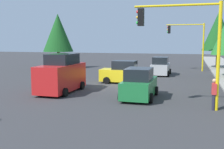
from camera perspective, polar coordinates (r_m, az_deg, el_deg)
ground_plane at (r=22.51m, az=0.13°, el=-2.46°), size 120.00×120.00×0.00m
traffic_signal_near_left at (r=15.36m, az=14.73°, el=8.11°), size 0.36×4.59×5.74m
traffic_signal_far_left at (r=35.35m, az=15.61°, el=7.42°), size 0.36×4.59×5.84m
tree_opposite_side at (r=37.50m, az=-11.17°, el=8.49°), size 3.98×3.98×7.27m
tree_roadside_far at (r=39.51m, az=21.26°, el=8.43°), size 4.18×4.18×7.64m
delivery_van_red at (r=20.15m, az=-10.47°, el=-0.00°), size 4.80×2.22×2.77m
car_yellow at (r=24.20m, az=2.31°, el=0.34°), size 2.05×3.85×1.98m
car_silver at (r=30.31m, az=10.06°, el=1.58°), size 3.98×2.09×1.98m
car_green at (r=17.80m, az=5.69°, el=-2.08°), size 4.12×2.10×1.98m
pedestrian_crossing at (r=15.70m, az=20.42°, el=-3.67°), size 0.40×0.24×1.70m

